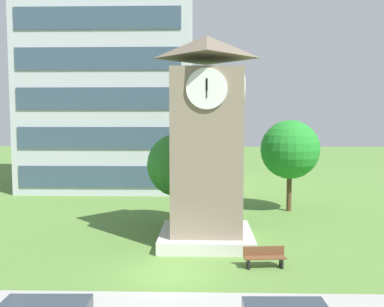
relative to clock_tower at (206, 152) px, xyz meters
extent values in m
plane|color=#567F38|center=(-1.52, -4.66, -4.71)|extent=(160.00, 160.00, 0.00)
cube|color=#9E9E99|center=(-1.52, -7.19, -4.71)|extent=(120.00, 1.60, 0.01)
cube|color=#B7BCC6|center=(-8.68, 18.99, 6.49)|extent=(14.65, 12.11, 22.40)
cube|color=#384C60|center=(-8.68, 12.88, -3.11)|extent=(13.48, 0.10, 1.80)
cube|color=#384C60|center=(-8.68, 12.88, 0.09)|extent=(13.48, 0.10, 1.80)
cube|color=#384C60|center=(-8.68, 12.88, 3.29)|extent=(13.48, 0.10, 1.80)
cube|color=#384C60|center=(-8.68, 12.88, 6.49)|extent=(13.48, 0.10, 1.80)
cube|color=#384C60|center=(-8.68, 12.88, 9.69)|extent=(13.48, 0.10, 1.80)
cube|color=gray|center=(-0.01, 0.01, -0.29)|extent=(3.48, 3.48, 8.83)
cube|color=beige|center=(-0.01, 0.01, -4.41)|extent=(4.70, 4.70, 0.60)
pyramid|color=#6A5D4D|center=(-0.01, 0.01, 5.25)|extent=(3.83, 3.83, 1.13)
cylinder|color=white|center=(-0.01, -1.80, 3.06)|extent=(1.92, 0.12, 1.92)
cylinder|color=white|center=(1.80, 0.01, 3.06)|extent=(0.12, 1.92, 1.92)
cube|color=black|center=(-0.01, -1.87, 3.23)|extent=(0.08, 0.04, 0.57)
cube|color=black|center=(-0.01, -1.88, 3.06)|extent=(0.04, 0.06, 0.86)
cube|color=brown|center=(2.49, -3.72, -4.26)|extent=(1.84, 0.65, 0.06)
cube|color=brown|center=(2.47, -3.51, -4.03)|extent=(1.80, 0.22, 0.40)
cube|color=black|center=(1.77, -3.79, -4.48)|extent=(0.12, 0.44, 0.45)
cube|color=black|center=(3.20, -3.66, -4.48)|extent=(0.12, 0.44, 0.45)
cylinder|color=#513823|center=(5.78, 7.66, -3.28)|extent=(0.34, 0.34, 2.86)
sphere|color=#218228|center=(5.78, 7.66, -0.44)|extent=(4.03, 4.03, 4.03)
cylinder|color=#513823|center=(-1.62, 3.61, -3.56)|extent=(0.29, 0.29, 2.30)
sphere|color=#2D792A|center=(-1.62, 3.61, -1.08)|extent=(3.79, 3.79, 3.79)
camera|label=1|loc=(-0.15, -21.56, 1.69)|focal=39.78mm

